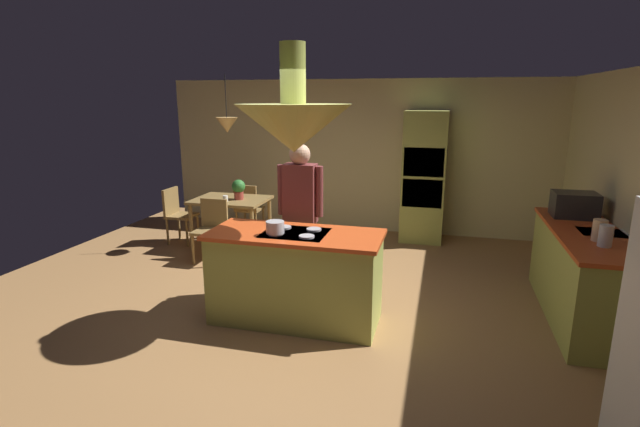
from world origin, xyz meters
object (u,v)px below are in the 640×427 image
(dining_table, at_px, (231,205))
(chair_facing_island, at_px, (212,226))
(canister_flour, at_px, (606,236))
(canister_sugar, at_px, (600,230))
(chair_at_corner, at_px, (177,211))
(cooking_pot_on_cooktop, at_px, (275,227))
(oven_tower, at_px, (424,177))
(cup_on_table, at_px, (225,199))
(kitchen_island, at_px, (296,277))
(microwave_on_counter, at_px, (574,205))
(potted_plant_on_table, at_px, (239,188))
(chair_by_back_wall, at_px, (248,206))
(person_at_island, at_px, (300,210))

(dining_table, relative_size, chair_facing_island, 1.26)
(canister_flour, bearing_deg, canister_sugar, 90.00)
(chair_at_corner, relative_size, canister_flour, 4.34)
(dining_table, relative_size, cooking_pot_on_cooktop, 6.08)
(oven_tower, relative_size, chair_at_corner, 2.36)
(dining_table, height_order, cup_on_table, cup_on_table)
(chair_at_corner, bearing_deg, canister_sugar, -106.62)
(kitchen_island, xyz_separation_m, cup_on_table, (-1.68, 1.89, 0.33))
(microwave_on_counter, bearing_deg, canister_sugar, -90.00)
(potted_plant_on_table, height_order, cup_on_table, potted_plant_on_table)
(cooking_pot_on_cooktop, bearing_deg, chair_by_back_wall, 118.27)
(kitchen_island, relative_size, cooking_pot_on_cooktop, 9.69)
(dining_table, height_order, canister_flour, canister_flour)
(kitchen_island, bearing_deg, potted_plant_on_table, 126.63)
(potted_plant_on_table, bearing_deg, chair_facing_island, -102.94)
(kitchen_island, height_order, chair_facing_island, kitchen_island)
(canister_sugar, bearing_deg, oven_tower, 122.09)
(person_at_island, distance_m, canister_flour, 3.01)
(microwave_on_counter, xyz_separation_m, cooking_pot_on_cooktop, (-3.00, -1.54, -0.06))
(cup_on_table, height_order, canister_flour, canister_flour)
(cup_on_table, bearing_deg, microwave_on_counter, -6.05)
(person_at_island, height_order, canister_flour, person_at_island)
(person_at_island, xyz_separation_m, potted_plant_on_table, (-1.41, 1.44, -0.09))
(person_at_island, distance_m, chair_at_corner, 2.92)
(kitchen_island, xyz_separation_m, canister_flour, (2.84, 0.29, 0.57))
(potted_plant_on_table, bearing_deg, canister_flour, -22.32)
(kitchen_island, distance_m, canister_flour, 2.91)
(oven_tower, xyz_separation_m, microwave_on_counter, (1.74, -1.83, 0.05))
(chair_by_back_wall, xyz_separation_m, microwave_on_counter, (4.54, -1.32, 0.58))
(oven_tower, height_order, canister_sugar, oven_tower)
(chair_by_back_wall, bearing_deg, oven_tower, -169.70)
(dining_table, distance_m, microwave_on_counter, 4.61)
(chair_facing_island, height_order, cooking_pot_on_cooktop, cooking_pot_on_cooktop)
(chair_at_corner, bearing_deg, cup_on_table, -102.32)
(canister_sugar, bearing_deg, chair_at_corner, 163.38)
(chair_by_back_wall, xyz_separation_m, potted_plant_on_table, (0.14, -0.64, 0.42))
(chair_facing_island, relative_size, cooking_pot_on_cooktop, 4.83)
(microwave_on_counter, bearing_deg, chair_at_corner, 172.85)
(dining_table, xyz_separation_m, potted_plant_on_table, (0.14, -0.01, 0.27))
(chair_by_back_wall, xyz_separation_m, canister_flour, (4.54, -2.45, 0.54))
(chair_by_back_wall, height_order, potted_plant_on_table, potted_plant_on_table)
(chair_by_back_wall, relative_size, cooking_pot_on_cooktop, 4.83)
(chair_by_back_wall, bearing_deg, potted_plant_on_table, 102.67)
(kitchen_island, distance_m, person_at_island, 0.86)
(canister_flour, xyz_separation_m, microwave_on_counter, (0.00, 1.13, 0.04))
(chair_facing_island, bearing_deg, microwave_on_counter, -0.65)
(chair_facing_island, bearing_deg, chair_by_back_wall, 90.00)
(dining_table, distance_m, canister_sugar, 4.84)
(kitchen_island, xyz_separation_m, person_at_island, (-0.15, 0.66, 0.54))
(chair_by_back_wall, relative_size, potted_plant_on_table, 2.90)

